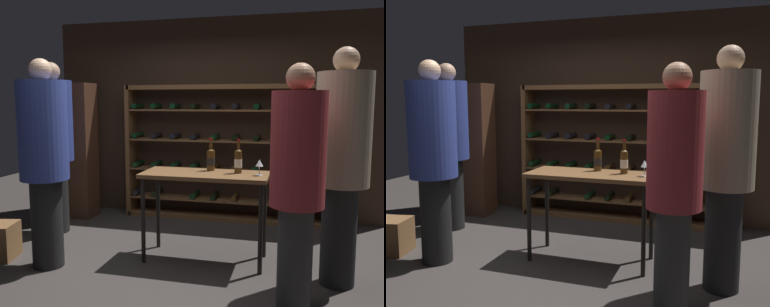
{
  "view_description": "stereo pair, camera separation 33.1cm",
  "coord_description": "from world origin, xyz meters",
  "views": [
    {
      "loc": [
        1.16,
        -3.67,
        1.61
      ],
      "look_at": [
        0.13,
        0.29,
        1.1
      ],
      "focal_mm": 38.4,
      "sensor_mm": 36.0,
      "label": 1
    },
    {
      "loc": [
        1.48,
        -3.57,
        1.61
      ],
      "look_at": [
        0.13,
        0.29,
        1.1
      ],
      "focal_mm": 38.4,
      "sensor_mm": 36.0,
      "label": 2
    }
  ],
  "objects": [
    {
      "name": "ground_plane",
      "position": [
        0.0,
        0.0,
        0.0
      ],
      "size": [
        10.02,
        10.02,
        0.0
      ],
      "primitive_type": "plane",
      "color": "#383330"
    },
    {
      "name": "back_wall",
      "position": [
        0.0,
        2.01,
        1.38
      ],
      "size": [
        4.62,
        0.1,
        2.76
      ],
      "primitive_type": "cube",
      "color": "#3D2B1E",
      "rests_on": "ground"
    },
    {
      "name": "wine_rack",
      "position": [
        0.2,
        1.8,
        0.92
      ],
      "size": [
        2.79,
        0.32,
        1.84
      ],
      "color": "brown",
      "rests_on": "ground"
    },
    {
      "name": "tasting_table",
      "position": [
        0.27,
        0.3,
        0.8
      ],
      "size": [
        1.27,
        0.55,
        0.91
      ],
      "color": "brown",
      "rests_on": "ground"
    },
    {
      "name": "person_guest_plum_blouse",
      "position": [
        1.16,
        -0.47,
        1.05
      ],
      "size": [
        0.42,
        0.43,
        1.9
      ],
      "rotation": [
        0.0,
        0.0,
        3.07
      ],
      "color": "#323232",
      "rests_on": "ground"
    },
    {
      "name": "person_guest_blue_shirt",
      "position": [
        -1.19,
        -0.25,
        1.12
      ],
      "size": [
        0.46,
        0.46,
        2.02
      ],
      "rotation": [
        0.0,
        0.0,
        1.88
      ],
      "color": "black",
      "rests_on": "ground"
    },
    {
      "name": "person_host_in_suit",
      "position": [
        -1.74,
        0.74,
        1.15
      ],
      "size": [
        0.48,
        0.48,
        2.09
      ],
      "rotation": [
        0.0,
        0.0,
        1.88
      ],
      "color": "black",
      "rests_on": "ground"
    },
    {
      "name": "person_bystander_dark_jacket",
      "position": [
        1.53,
        0.04,
        1.15
      ],
      "size": [
        0.46,
        0.46,
        2.07
      ],
      "rotation": [
        0.0,
        0.0,
        -0.37
      ],
      "color": "black",
      "rests_on": "ground"
    },
    {
      "name": "display_cabinet",
      "position": [
        -1.82,
        1.46,
        0.93
      ],
      "size": [
        0.44,
        0.36,
        1.87
      ],
      "primitive_type": "cube",
      "color": "#4C2D1E",
      "rests_on": "ground"
    },
    {
      "name": "wine_bottle_gold_foil",
      "position": [
        0.29,
        0.46,
        1.02
      ],
      "size": [
        0.09,
        0.09,
        0.34
      ],
      "color": "#4C3314",
      "rests_on": "tasting_table"
    },
    {
      "name": "wine_bottle_black_capsule",
      "position": [
        0.59,
        0.37,
        1.03
      ],
      "size": [
        0.08,
        0.08,
        0.34
      ],
      "color": "#4C3314",
      "rests_on": "tasting_table"
    },
    {
      "name": "wine_glass_stemmed_center",
      "position": [
        0.81,
        0.29,
        1.02
      ],
      "size": [
        0.07,
        0.07,
        0.16
      ],
      "color": "silver",
      "rests_on": "tasting_table"
    }
  ]
}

